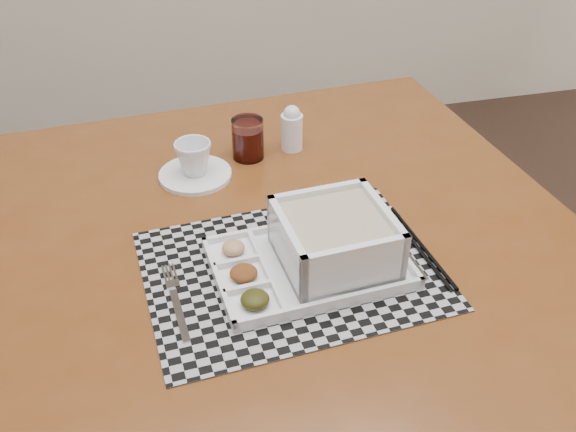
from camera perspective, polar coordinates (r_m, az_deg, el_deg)
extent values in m
cube|color=#5B2D10|center=(1.19, -0.86, -2.27)|extent=(1.18, 1.18, 0.04)
cylinder|color=#5B2D10|center=(1.81, -20.98, -6.26)|extent=(0.06, 0.06, 0.78)
cylinder|color=#5B2D10|center=(1.96, 8.76, -0.45)|extent=(0.06, 0.06, 0.78)
cube|color=#5B2D10|center=(1.61, -5.99, 5.83)|extent=(0.95, 0.10, 0.09)
cube|color=#5B2D10|center=(1.21, -23.04, -8.91)|extent=(0.10, 0.95, 0.09)
cube|color=#5B2D10|center=(1.41, 17.86, -0.55)|extent=(0.10, 0.95, 0.09)
cube|color=#97979E|center=(1.09, 0.26, -4.81)|extent=(0.51, 0.40, 0.00)
cube|color=white|center=(1.09, 1.86, -4.41)|extent=(0.34, 0.24, 0.01)
cube|color=white|center=(1.16, 0.10, -0.78)|extent=(0.32, 0.03, 0.01)
cube|color=white|center=(1.01, 3.94, -7.63)|extent=(0.32, 0.03, 0.01)
cube|color=white|center=(1.05, -6.21, -5.65)|extent=(0.02, 0.22, 0.01)
cube|color=white|center=(1.13, 9.33, -2.33)|extent=(0.02, 0.22, 0.01)
cube|color=white|center=(1.06, -1.95, -4.78)|extent=(0.02, 0.20, 0.01)
cube|color=white|center=(1.03, -3.68, -6.42)|extent=(0.08, 0.01, 0.01)
cube|color=white|center=(1.08, -4.64, -4.11)|extent=(0.08, 0.01, 0.01)
ellipsoid|color=black|center=(1.00, -2.96, -7.40)|extent=(0.05, 0.05, 0.02)
ellipsoid|color=#4A250C|center=(1.05, -3.97, -5.07)|extent=(0.05, 0.05, 0.02)
ellipsoid|color=#996A45|center=(1.10, -4.89, -2.82)|extent=(0.04, 0.04, 0.02)
cube|color=white|center=(1.09, 4.09, -3.66)|extent=(0.19, 0.19, 0.01)
cube|color=white|center=(1.13, 2.61, 0.50)|extent=(0.18, 0.03, 0.09)
cube|color=white|center=(1.00, 5.95, -4.76)|extent=(0.18, 0.03, 0.09)
cube|color=white|center=(1.04, -0.11, -2.87)|extent=(0.03, 0.18, 0.09)
cube|color=white|center=(1.09, 8.27, -1.12)|extent=(0.03, 0.18, 0.09)
cube|color=#B9AE89|center=(1.07, 4.17, -2.15)|extent=(0.17, 0.17, 0.08)
cube|color=#B8B8BF|center=(1.02, -9.49, -8.66)|extent=(0.02, 0.12, 0.00)
cube|color=#B8B8BF|center=(1.07, -10.22, -5.97)|extent=(0.02, 0.02, 0.00)
cube|color=#B8B8BF|center=(1.10, -10.96, -5.06)|extent=(0.01, 0.04, 0.00)
cube|color=#B8B8BF|center=(1.10, -10.65, -5.00)|extent=(0.01, 0.04, 0.00)
cube|color=#B8B8BF|center=(1.10, -10.34, -4.94)|extent=(0.01, 0.04, 0.00)
cube|color=#B8B8BF|center=(1.10, -10.03, -4.88)|extent=(0.01, 0.04, 0.00)
cube|color=#B8B8BF|center=(1.13, 10.78, -3.72)|extent=(0.02, 0.12, 0.00)
ellipsoid|color=#B8B8BF|center=(1.19, 8.82, -1.05)|extent=(0.04, 0.06, 0.01)
cylinder|color=black|center=(1.15, 11.40, -2.71)|extent=(0.02, 0.24, 0.01)
cylinder|color=black|center=(1.15, 11.83, -2.60)|extent=(0.02, 0.24, 0.01)
cylinder|color=white|center=(1.34, -8.24, 3.65)|extent=(0.15, 0.15, 0.01)
imported|color=white|center=(1.32, -8.39, 5.12)|extent=(0.08, 0.08, 0.07)
cylinder|color=white|center=(1.38, -3.59, 6.87)|extent=(0.07, 0.07, 0.09)
cylinder|color=#3A0604|center=(1.38, -3.58, 6.47)|extent=(0.06, 0.06, 0.07)
cylinder|color=white|center=(1.41, 0.34, 7.46)|extent=(0.05, 0.05, 0.08)
sphere|color=white|center=(1.39, 0.35, 9.10)|extent=(0.04, 0.04, 0.04)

